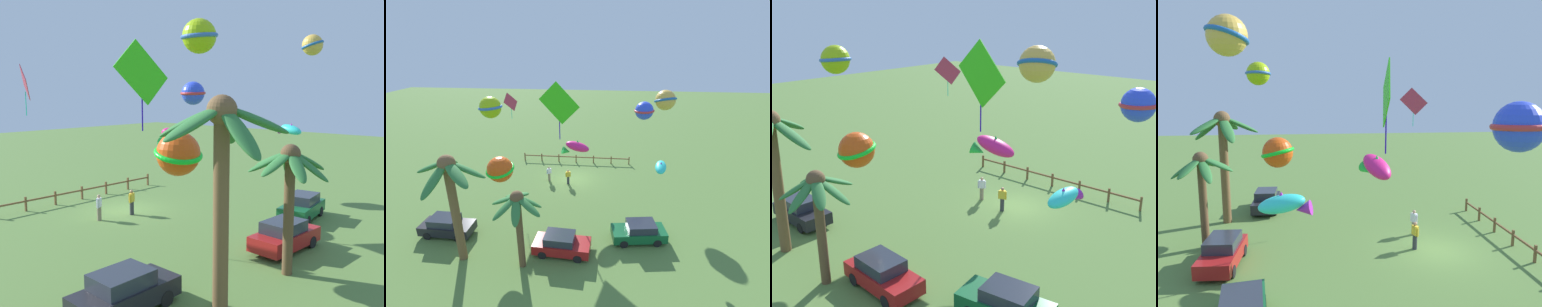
# 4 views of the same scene
# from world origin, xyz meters

# --- Properties ---
(ground_plane) EXTENTS (120.00, 120.00, 0.00)m
(ground_plane) POSITION_xyz_m (0.00, 0.00, 0.00)
(ground_plane) COLOR #567A38
(palm_tree_0) EXTENTS (4.58, 4.49, 7.57)m
(palm_tree_0) POSITION_xyz_m (6.03, 12.61, 5.58)
(palm_tree_0) COLOR brown
(palm_tree_0) RESTS_ON ground
(palm_tree_1) EXTENTS (3.50, 3.46, 5.55)m
(palm_tree_1) POSITION_xyz_m (1.84, 12.88, 4.17)
(palm_tree_1) COLOR brown
(palm_tree_1) RESTS_ON ground
(rail_fence) EXTENTS (12.88, 0.12, 0.95)m
(rail_fence) POSITION_xyz_m (0.18, -4.59, 0.58)
(rail_fence) COLOR brown
(rail_fence) RESTS_ON ground
(parked_car_0) EXTENTS (4.10, 2.25, 1.51)m
(parked_car_0) POSITION_xyz_m (-6.02, 9.50, 0.75)
(parked_car_0) COLOR #145B2D
(parked_car_0) RESTS_ON ground
(parked_car_1) EXTENTS (3.92, 1.78, 1.51)m
(parked_car_1) POSITION_xyz_m (8.43, 10.27, 0.75)
(parked_car_1) COLOR black
(parked_car_1) RESTS_ON ground
(parked_car_2) EXTENTS (3.98, 1.90, 1.51)m
(parked_car_2) POSITION_xyz_m (-0.55, 11.43, 0.75)
(parked_car_2) COLOR #A51919
(parked_car_2) RESTS_ON ground
(spectator_0) EXTENTS (0.46, 0.41, 1.59)m
(spectator_0) POSITION_xyz_m (2.47, 0.61, 0.81)
(spectator_0) COLOR gray
(spectator_0) RESTS_ON ground
(spectator_1) EXTENTS (0.52, 0.35, 1.59)m
(spectator_1) POSITION_xyz_m (0.38, 1.15, 0.81)
(spectator_1) COLOR #38383D
(spectator_1) RESTS_ON ground
(kite_diamond_0) EXTENTS (0.84, 1.78, 2.67)m
(kite_diamond_0) POSITION_xyz_m (6.28, -0.25, 8.11)
(kite_diamond_0) COLOR #B62F43
(kite_ball_1) EXTENTS (1.77, 1.76, 1.39)m
(kite_ball_1) POSITION_xyz_m (4.08, 9.92, 9.85)
(kite_ball_1) COLOR #99C210
(kite_ball_2) EXTENTS (2.32, 2.31, 1.75)m
(kite_ball_2) POSITION_xyz_m (-6.91, -0.19, 7.58)
(kite_ball_2) COLOR blue
(kite_ball_3) EXTENTS (2.72, 2.72, 1.91)m
(kite_ball_3) POSITION_xyz_m (4.30, 8.95, 5.04)
(kite_ball_3) COLOR #E34C10
(kite_fish_4) EXTENTS (1.06, 1.89, 0.87)m
(kite_fish_4) POSITION_xyz_m (-7.40, 7.75, 5.25)
(kite_fish_4) COLOR #2FE2D5
(kite_fish_5) EXTENTS (2.80, 1.82, 1.56)m
(kite_fish_5) POSITION_xyz_m (-0.72, 3.65, 5.02)
(kite_fish_5) COLOR #EF1E7B
(kite_ball_6) EXTENTS (1.83, 1.82, 1.24)m
(kite_ball_6) POSITION_xyz_m (-6.88, 9.36, 10.43)
(kite_ball_6) COLOR gold
(kite_diamond_7) EXTENTS (3.70, 0.50, 5.18)m
(kite_diamond_7) POSITION_xyz_m (0.85, 2.81, 8.68)
(kite_diamond_7) COLOR #32CF14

